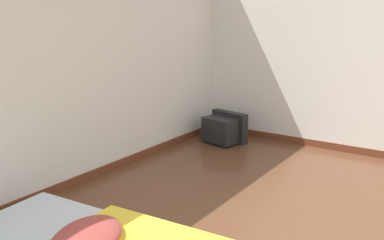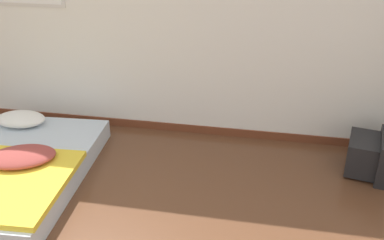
# 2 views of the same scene
# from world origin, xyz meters

# --- Properties ---
(wall_back) EXTENTS (8.30, 0.08, 2.60)m
(wall_back) POSITION_xyz_m (-0.01, 2.85, 1.29)
(wall_back) COLOR white
(wall_back) RESTS_ON ground_plane
(mattress_bed) EXTENTS (1.45, 1.94, 0.33)m
(mattress_bed) POSITION_xyz_m (-0.81, 1.58, 0.12)
(mattress_bed) COLOR silver
(mattress_bed) RESTS_ON ground_plane
(crt_tv) EXTENTS (0.47, 0.55, 0.40)m
(crt_tv) POSITION_xyz_m (2.46, 2.34, 0.19)
(crt_tv) COLOR black
(crt_tv) RESTS_ON ground_plane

